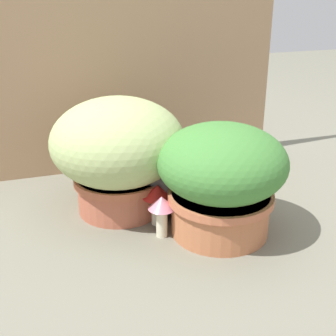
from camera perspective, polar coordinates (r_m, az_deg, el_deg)
ground_plane at (r=1.57m, az=-3.59°, el=-6.21°), size 6.00×6.00×0.00m
cardboard_backdrop at (r=1.89m, az=-5.23°, el=12.06°), size 1.27×0.03×0.82m
grass_planter at (r=1.55m, az=-6.18°, el=2.15°), size 0.45×0.45×0.40m
leafy_planter at (r=1.42m, az=6.63°, el=-1.08°), size 0.40×0.40×0.35m
cat at (r=1.56m, az=0.72°, el=-1.48°), size 0.32×0.32×0.32m
mushroom_ornament_red at (r=1.50m, az=-1.31°, el=-3.54°), size 0.10×0.10×0.14m
mushroom_ornament_pink at (r=1.43m, az=-0.78°, el=-5.02°), size 0.08×0.08×0.14m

